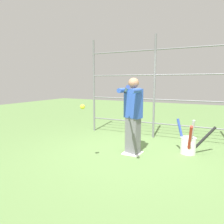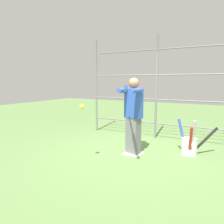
{
  "view_description": "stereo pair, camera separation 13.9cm",
  "coord_description": "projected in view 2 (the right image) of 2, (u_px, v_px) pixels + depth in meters",
  "views": [
    {
      "loc": [
        -1.79,
        4.5,
        1.64
      ],
      "look_at": [
        0.32,
        0.42,
        0.99
      ],
      "focal_mm": 35.0,
      "sensor_mm": 36.0,
      "label": 1
    },
    {
      "loc": [
        -1.91,
        4.43,
        1.64
      ],
      "look_at": [
        0.32,
        0.42,
        0.99
      ],
      "focal_mm": 35.0,
      "sensor_mm": 36.0,
      "label": 2
    }
  ],
  "objects": [
    {
      "name": "home_plate",
      "position": [
        133.0,
        153.0,
        4.99
      ],
      "size": [
        0.4,
        0.4,
        0.02
      ],
      "color": "white",
      "rests_on": "ground"
    },
    {
      "name": "batter",
      "position": [
        133.0,
        114.0,
        4.84
      ],
      "size": [
        0.43,
        0.67,
        1.72
      ],
      "color": "slate",
      "rests_on": "ground"
    },
    {
      "name": "bat_bucket",
      "position": [
        190.0,
        145.0,
        4.89
      ],
      "size": [
        0.87,
        0.77,
        0.83
      ],
      "color": "white",
      "rests_on": "ground"
    },
    {
      "name": "baseball_bat_swinging",
      "position": [
        126.0,
        89.0,
        3.89
      ],
      "size": [
        0.43,
        0.76,
        0.18
      ],
      "color": "black"
    },
    {
      "name": "fence_backstop",
      "position": [
        156.0,
        87.0,
        6.17
      ],
      "size": [
        4.11,
        0.06,
        2.93
      ],
      "color": "slate",
      "rests_on": "ground"
    },
    {
      "name": "ground_plane",
      "position": [
        133.0,
        153.0,
        4.99
      ],
      "size": [
        24.0,
        24.0,
        0.0
      ],
      "primitive_type": "plane",
      "color": "#608447"
    },
    {
      "name": "softball_in_flight",
      "position": [
        82.0,
        107.0,
        4.23
      ],
      "size": [
        0.1,
        0.1,
        0.1
      ],
      "color": "yellow"
    }
  ]
}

